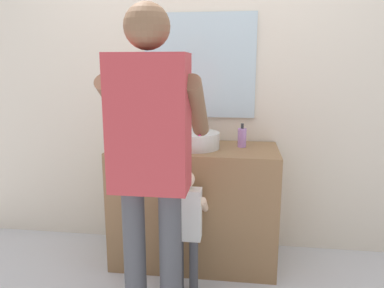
% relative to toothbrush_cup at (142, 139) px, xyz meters
% --- Properties ---
extents(ground_plane, '(14.00, 14.00, 0.00)m').
position_rel_toothbrush_cup_xyz_m(ground_plane, '(0.37, -0.28, -0.90)').
color(ground_plane, silver).
extents(back_wall, '(4.40, 0.10, 2.70)m').
position_rel_toothbrush_cup_xyz_m(back_wall, '(0.37, 0.34, 0.45)').
color(back_wall, beige).
rests_on(back_wall, ground).
extents(vanity_cabinet, '(1.14, 0.54, 0.84)m').
position_rel_toothbrush_cup_xyz_m(vanity_cabinet, '(0.37, 0.02, -0.48)').
color(vanity_cabinet, olive).
rests_on(vanity_cabinet, ground).
extents(sink_basin, '(0.34, 0.34, 0.11)m').
position_rel_toothbrush_cup_xyz_m(sink_basin, '(0.37, -0.00, 0.00)').
color(sink_basin, silver).
rests_on(sink_basin, vanity_cabinet).
extents(faucet, '(0.18, 0.14, 0.18)m').
position_rel_toothbrush_cup_xyz_m(faucet, '(0.37, 0.21, 0.03)').
color(faucet, '#B7BABF').
rests_on(faucet, vanity_cabinet).
extents(toothbrush_cup, '(0.07, 0.07, 0.21)m').
position_rel_toothbrush_cup_xyz_m(toothbrush_cup, '(0.00, 0.00, 0.00)').
color(toothbrush_cup, silver).
rests_on(toothbrush_cup, vanity_cabinet).
extents(soap_bottle, '(0.06, 0.06, 0.16)m').
position_rel_toothbrush_cup_xyz_m(soap_bottle, '(0.69, 0.08, 0.01)').
color(soap_bottle, '#B27FC6').
rests_on(soap_bottle, vanity_cabinet).
extents(child_toddler, '(0.24, 0.24, 0.79)m').
position_rel_toothbrush_cup_xyz_m(child_toddler, '(0.37, -0.39, -0.42)').
color(child_toddler, '#47474C').
rests_on(child_toddler, ground).
extents(adult_parent, '(0.52, 0.55, 1.69)m').
position_rel_toothbrush_cup_xyz_m(adult_parent, '(0.24, -0.69, 0.12)').
color(adult_parent, '#47474C').
rests_on(adult_parent, ground).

